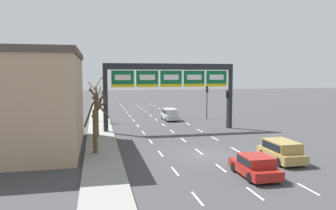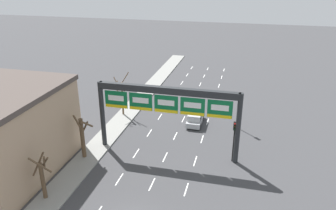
% 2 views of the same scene
% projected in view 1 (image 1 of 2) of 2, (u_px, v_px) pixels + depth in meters
% --- Properties ---
extents(ground_plane, '(220.00, 220.00, 0.00)m').
position_uv_depth(ground_plane, '(203.00, 154.00, 26.67)').
color(ground_plane, '#3D3D3F').
extents(sidewalk_left, '(2.80, 110.00, 0.15)m').
position_uv_depth(sidewalk_left, '(103.00, 159.00, 24.95)').
color(sidewalk_left, gray).
rests_on(sidewalk_left, ground_plane).
extents(lane_dashes, '(6.72, 67.00, 0.01)m').
position_uv_depth(lane_dashes, '(167.00, 128.00, 39.80)').
color(lane_dashes, white).
rests_on(lane_dashes, ground_plane).
extents(sign_gantry, '(15.33, 0.70, 7.74)m').
position_uv_depth(sign_gantry, '(171.00, 79.00, 37.58)').
color(sign_gantry, '#232628').
rests_on(sign_gantry, ground_plane).
extents(car_red, '(1.94, 3.96, 1.40)m').
position_uv_depth(car_red, '(255.00, 165.00, 20.83)').
color(car_red, maroon).
rests_on(car_red, ground_plane).
extents(suv_gold, '(1.97, 4.00, 1.59)m').
position_uv_depth(suv_gold, '(281.00, 150.00, 24.39)').
color(suv_gold, '#A88947').
rests_on(suv_gold, ground_plane).
extents(suv_silver, '(1.83, 4.28, 1.63)m').
position_uv_depth(suv_silver, '(170.00, 114.00, 46.45)').
color(suv_silver, '#B7B7BC').
rests_on(suv_silver, ground_plane).
extents(traffic_light_near_gantry, '(0.30, 0.35, 4.80)m').
position_uv_depth(traffic_light_near_gantry, '(207.00, 96.00, 47.33)').
color(traffic_light_near_gantry, black).
rests_on(traffic_light_near_gantry, ground_plane).
extents(traffic_light_mid_block, '(0.30, 0.35, 4.59)m').
position_uv_depth(traffic_light_mid_block, '(227.00, 101.00, 39.49)').
color(traffic_light_mid_block, black).
rests_on(traffic_light_mid_block, ground_plane).
extents(tree_bare_closest, '(1.75, 1.77, 4.97)m').
position_uv_depth(tree_bare_closest, '(97.00, 112.00, 33.21)').
color(tree_bare_closest, brown).
rests_on(tree_bare_closest, sidewalk_left).
extents(tree_bare_second, '(2.05, 2.06, 6.05)m').
position_uv_depth(tree_bare_second, '(96.00, 100.00, 44.30)').
color(tree_bare_second, brown).
rests_on(tree_bare_second, sidewalk_left).
extents(tree_bare_third, '(2.09, 2.09, 4.68)m').
position_uv_depth(tree_bare_third, '(95.00, 125.00, 26.33)').
color(tree_bare_third, brown).
rests_on(tree_bare_third, sidewalk_left).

